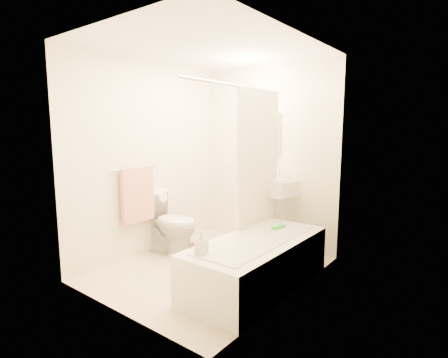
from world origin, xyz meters
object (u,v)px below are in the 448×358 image
Objects in this scene: bath_mat at (206,251)px; soap_bottle at (201,243)px; sink at (273,213)px; bathtub at (257,263)px; toilet at (170,223)px.

bath_mat is 1.48m from soap_bottle.
bath_mat is at bearing 129.50° from soap_bottle.
sink is 0.60× the size of bathtub.
sink reaches higher than bathtub.
sink reaches higher than toilet.
toilet is 0.77× the size of sink.
bathtub is (0.38, -0.97, -0.27)m from sink.
toilet is 1.32m from sink.
soap_bottle reaches higher than bath_mat.
toilet is 0.47× the size of bathtub.
soap_bottle is (0.87, -1.05, 0.57)m from bath_mat.
sink is at bearing 97.41° from soap_bottle.
bathtub is 2.50× the size of bath_mat.
bathtub is 1.14m from bath_mat.
sink is at bearing 111.60° from bathtub.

